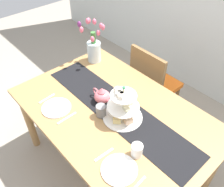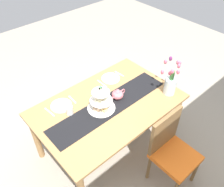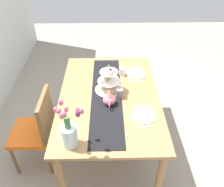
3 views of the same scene
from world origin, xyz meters
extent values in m
plane|color=gray|center=(0.00, 0.00, 0.00)|extent=(8.00, 8.00, 0.00)
cube|color=#A37747|center=(0.00, 0.00, 0.74)|extent=(1.59, 1.03, 0.03)
cylinder|color=#A37747|center=(-0.73, -0.45, 0.36)|extent=(0.07, 0.07, 0.72)
cylinder|color=#A37747|center=(0.73, -0.45, 0.36)|extent=(0.07, 0.07, 0.72)
cylinder|color=#A37747|center=(-0.73, 0.45, 0.36)|extent=(0.07, 0.07, 0.72)
cylinder|color=brown|center=(-0.39, 1.00, 0.21)|extent=(0.04, 0.04, 0.41)
cylinder|color=brown|center=(-0.04, 0.64, 0.21)|extent=(0.04, 0.04, 0.41)
cylinder|color=brown|center=(-0.40, 0.64, 0.21)|extent=(0.04, 0.04, 0.41)
cube|color=orange|center=(-0.22, 0.82, 0.43)|extent=(0.42, 0.42, 0.05)
cube|color=brown|center=(-0.22, 0.63, 0.69)|extent=(0.42, 0.04, 0.45)
cube|color=black|center=(0.00, 0.03, 0.75)|extent=(1.46, 0.31, 0.00)
cylinder|color=beige|center=(0.10, 0.00, 0.90)|extent=(0.01, 0.01, 0.28)
cylinder|color=white|center=(0.10, 0.00, 0.76)|extent=(0.30, 0.30, 0.01)
cylinder|color=white|center=(0.10, 0.00, 0.87)|extent=(0.24, 0.24, 0.01)
cylinder|color=white|center=(0.10, 0.00, 0.98)|extent=(0.19, 0.19, 0.01)
cube|color=beige|center=(0.16, -0.01, 0.78)|extent=(0.07, 0.07, 0.04)
cube|color=#EBC97E|center=(0.11, 0.07, 0.78)|extent=(0.05, 0.05, 0.04)
cube|color=beige|center=(0.00, -0.02, 0.79)|extent=(0.08, 0.08, 0.05)
cube|color=#EBCF80|center=(0.10, -0.07, 0.79)|extent=(0.08, 0.08, 0.05)
cube|color=#EFE9B9|center=(0.13, -0.01, 0.89)|extent=(0.06, 0.05, 0.03)
cube|color=beige|center=(0.11, 0.05, 0.89)|extent=(0.05, 0.06, 0.03)
cube|color=silver|center=(0.07, 0.06, 0.89)|extent=(0.05, 0.07, 0.03)
cube|color=beige|center=(0.05, -0.01, 1.00)|extent=(0.06, 0.04, 0.03)
cube|color=silver|center=(0.08, -0.03, 1.00)|extent=(0.06, 0.07, 0.03)
cube|color=beige|center=(0.11, -0.03, 1.00)|extent=(0.05, 0.07, 0.03)
sphere|color=#389356|center=(0.10, 0.00, 1.05)|extent=(0.02, 0.02, 0.02)
ellipsoid|color=#D66B75|center=(-0.14, 0.00, 0.81)|extent=(0.13, 0.13, 0.10)
cone|color=#D66B75|center=(-0.14, 0.00, 0.87)|extent=(0.06, 0.06, 0.04)
cylinder|color=#D66B75|center=(-0.05, 0.00, 0.82)|extent=(0.07, 0.02, 0.06)
torus|color=#D66B75|center=(-0.22, 0.00, 0.81)|extent=(0.07, 0.01, 0.07)
cylinder|color=silver|center=(-0.65, 0.33, 0.85)|extent=(0.13, 0.13, 0.19)
cylinder|color=#3D7538|center=(-0.65, 0.33, 1.00)|extent=(0.05, 0.05, 0.12)
ellipsoid|color=#E5607A|center=(-0.58, 0.33, 1.07)|extent=(0.04, 0.04, 0.06)
ellipsoid|color=#E5607A|center=(-0.56, 0.37, 1.12)|extent=(0.04, 0.04, 0.06)
ellipsoid|color=#E5607A|center=(-0.62, 0.40, 1.11)|extent=(0.04, 0.04, 0.06)
ellipsoid|color=#E5607A|center=(-0.67, 0.37, 1.14)|extent=(0.04, 0.04, 0.06)
ellipsoid|color=#E5607A|center=(-0.72, 0.34, 1.14)|extent=(0.04, 0.04, 0.06)
ellipsoid|color=#E5607A|center=(-0.71, 0.32, 1.14)|extent=(0.04, 0.04, 0.06)
ellipsoid|color=#6B2860|center=(-0.71, 0.23, 1.14)|extent=(0.04, 0.04, 0.06)
ellipsoid|color=#E5607A|center=(-0.65, 0.21, 1.12)|extent=(0.04, 0.04, 0.06)
ellipsoid|color=#E5607A|center=(-0.56, 0.25, 1.05)|extent=(0.04, 0.04, 0.06)
cylinder|color=white|center=(-0.32, -0.32, 0.76)|extent=(0.23, 0.23, 0.01)
cube|color=silver|center=(-0.47, -0.32, 0.76)|extent=(0.03, 0.15, 0.01)
cube|color=silver|center=(-0.18, -0.32, 0.76)|extent=(0.02, 0.17, 0.01)
cylinder|color=white|center=(0.40, -0.32, 0.76)|extent=(0.23, 0.23, 0.01)
cube|color=silver|center=(0.25, -0.32, 0.76)|extent=(0.02, 0.15, 0.01)
cube|color=silver|center=(0.54, -0.32, 0.76)|extent=(0.03, 0.17, 0.01)
cylinder|color=slate|center=(-0.03, -0.11, 0.80)|extent=(0.08, 0.08, 0.09)
cylinder|color=white|center=(0.39, -0.16, 0.80)|extent=(0.08, 0.08, 0.09)
camera|label=1|loc=(0.95, -0.87, 2.09)|focal=38.19mm
camera|label=2|loc=(1.21, 1.42, 2.56)|focal=37.89mm
camera|label=3|loc=(-1.95, 0.01, 2.27)|focal=37.90mm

